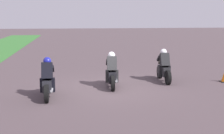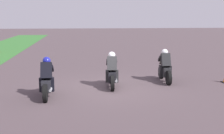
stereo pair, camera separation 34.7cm
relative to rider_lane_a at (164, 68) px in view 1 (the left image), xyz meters
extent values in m
plane|color=#4B3D41|center=(-0.95, 2.66, -0.62)|extent=(120.00, 120.00, 0.00)
cylinder|color=black|center=(0.70, -0.02, -0.30)|extent=(0.64, 0.16, 0.64)
cylinder|color=black|center=(-0.70, 0.02, -0.30)|extent=(0.64, 0.16, 0.64)
cube|color=black|center=(0.00, 0.00, -0.12)|extent=(1.11, 0.35, 0.40)
ellipsoid|color=black|center=(0.10, 0.00, 0.18)|extent=(0.49, 0.31, 0.24)
cube|color=red|center=(-0.51, 0.02, -0.10)|extent=(0.06, 0.16, 0.08)
cylinder|color=#A5A5AD|center=(-0.35, -0.15, -0.25)|extent=(0.42, 0.11, 0.10)
cube|color=black|center=(-0.10, 0.00, 0.40)|extent=(0.50, 0.41, 0.66)
sphere|color=silver|center=(0.12, 0.00, 0.74)|extent=(0.31, 0.31, 0.30)
cube|color=#6F685C|center=(0.50, -0.01, 0.22)|extent=(0.16, 0.26, 0.23)
cube|color=black|center=(-0.11, 0.20, -0.12)|extent=(0.18, 0.14, 0.52)
cube|color=black|center=(-0.12, -0.20, -0.12)|extent=(0.18, 0.14, 0.52)
cube|color=black|center=(0.29, 0.17, 0.42)|extent=(0.39, 0.11, 0.31)
cube|color=black|center=(0.28, -0.19, 0.42)|extent=(0.39, 0.11, 0.31)
cylinder|color=black|center=(-0.11, 2.50, -0.30)|extent=(0.65, 0.19, 0.64)
cylinder|color=black|center=(-1.50, 2.60, -0.30)|extent=(0.65, 0.19, 0.64)
cube|color=black|center=(-0.81, 2.55, -0.12)|extent=(1.12, 0.40, 0.40)
ellipsoid|color=black|center=(-0.71, 2.54, 0.18)|extent=(0.50, 0.33, 0.24)
cube|color=red|center=(-1.31, 2.59, -0.10)|extent=(0.07, 0.16, 0.08)
cylinder|color=#A5A5AD|center=(-1.17, 2.41, -0.25)|extent=(0.43, 0.13, 0.10)
cube|color=#272728|center=(-0.90, 2.56, 0.40)|extent=(0.51, 0.43, 0.66)
sphere|color=silver|center=(-0.69, 2.54, 0.74)|extent=(0.32, 0.32, 0.30)
cube|color=#336070|center=(-0.31, 2.51, 0.22)|extent=(0.17, 0.27, 0.23)
cube|color=#272728|center=(-0.91, 2.76, -0.12)|extent=(0.19, 0.15, 0.52)
cube|color=#272728|center=(-0.94, 2.36, -0.12)|extent=(0.19, 0.15, 0.52)
cube|color=#272728|center=(-0.51, 2.71, 0.42)|extent=(0.39, 0.13, 0.31)
cube|color=#272728|center=(-0.54, 2.35, 0.42)|extent=(0.39, 0.13, 0.31)
cylinder|color=black|center=(-1.42, 5.13, -0.30)|extent=(0.64, 0.14, 0.64)
cylinder|color=black|center=(-2.82, 5.13, -0.30)|extent=(0.64, 0.14, 0.64)
cube|color=#24242A|center=(-2.12, 5.13, -0.12)|extent=(1.10, 0.32, 0.40)
ellipsoid|color=#24242A|center=(-2.02, 5.13, 0.18)|extent=(0.48, 0.30, 0.24)
cube|color=red|center=(-2.63, 5.13, -0.10)|extent=(0.06, 0.16, 0.08)
cylinder|color=#A5A5AD|center=(-2.47, 4.97, -0.25)|extent=(0.42, 0.10, 0.10)
cube|color=black|center=(-2.22, 5.13, 0.40)|extent=(0.48, 0.40, 0.66)
sphere|color=navy|center=(-2.00, 5.13, 0.74)|extent=(0.30, 0.30, 0.30)
cube|color=slate|center=(-1.62, 5.13, 0.22)|extent=(0.15, 0.26, 0.23)
cube|color=black|center=(-2.24, 5.33, -0.12)|extent=(0.18, 0.14, 0.52)
cube|color=black|center=(-2.24, 4.93, -0.12)|extent=(0.18, 0.14, 0.52)
cube|color=black|center=(-1.84, 5.31, 0.42)|extent=(0.39, 0.10, 0.31)
cube|color=black|center=(-1.84, 4.95, 0.42)|extent=(0.39, 0.10, 0.31)
camera|label=1|loc=(-13.29, 4.25, 2.40)|focal=48.39mm
camera|label=2|loc=(-13.34, 3.91, 2.40)|focal=48.39mm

